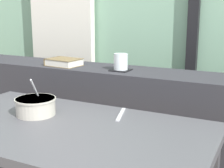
# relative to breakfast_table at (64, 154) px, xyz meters

# --- Properties ---
(dark_console_ledge) EXTENTS (2.80, 0.30, 0.85)m
(dark_console_ledge) POSITION_rel_breakfast_table_xyz_m (0.00, 0.60, -0.18)
(dark_console_ledge) COLOR #2D2D33
(dark_console_ledge) RESTS_ON ground
(breakfast_table) EXTENTS (1.15, 0.63, 0.73)m
(breakfast_table) POSITION_rel_breakfast_table_xyz_m (0.00, 0.00, 0.00)
(breakfast_table) COLOR #414145
(breakfast_table) RESTS_ON ground
(coaster_square) EXTENTS (0.10, 0.10, 0.00)m
(coaster_square) POSITION_rel_breakfast_table_xyz_m (-0.02, 0.57, 0.24)
(coaster_square) COLOR black
(coaster_square) RESTS_ON dark_console_ledge
(juice_glass) EXTENTS (0.07, 0.07, 0.09)m
(juice_glass) POSITION_rel_breakfast_table_xyz_m (-0.02, 0.57, 0.29)
(juice_glass) COLOR white
(juice_glass) RESTS_ON coaster_square
(closed_book) EXTENTS (0.20, 0.16, 0.04)m
(closed_book) POSITION_rel_breakfast_table_xyz_m (-0.38, 0.56, 0.26)
(closed_book) COLOR brown
(closed_book) RESTS_ON dark_console_ledge
(soup_bowl) EXTENTS (0.18, 0.18, 0.16)m
(soup_bowl) POSITION_rel_breakfast_table_xyz_m (-0.18, 0.06, 0.16)
(soup_bowl) COLOR #BCB7A8
(soup_bowl) RESTS_ON breakfast_table
(fork_utensil) EXTENTS (0.06, 0.17, 0.01)m
(fork_utensil) POSITION_rel_breakfast_table_xyz_m (0.15, 0.22, 0.12)
(fork_utensil) COLOR silver
(fork_utensil) RESTS_ON breakfast_table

